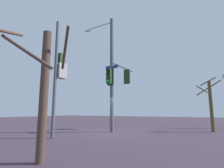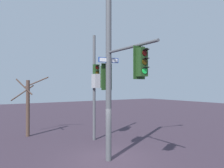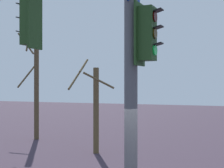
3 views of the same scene
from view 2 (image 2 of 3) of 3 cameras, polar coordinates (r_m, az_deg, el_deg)
The scene contains 4 objects.
ground_plane at distance 12.13m, azimuth -0.95°, elevation -17.69°, with size 80.00×80.00×0.00m, color #3A2D3A.
main_signal_pole_assembly at distance 11.11m, azimuth 0.71°, elevation 5.01°, with size 3.33×4.27×8.81m.
secondary_pole_assembly at distance 15.50m, azimuth -4.02°, elevation 0.48°, with size 0.52×0.79×6.97m.
bare_tree_corner at distance 17.93m, azimuth -19.72°, elevation -4.81°, with size 2.53×2.34×4.28m.
Camera 2 is at (-6.32, -9.72, 3.59)m, focal length 37.71 mm.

